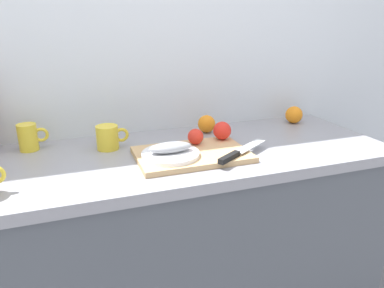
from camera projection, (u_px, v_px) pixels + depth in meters
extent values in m
cube|color=silver|center=(112.00, 51.00, 1.49)|extent=(3.20, 0.05, 2.50)
cube|color=#4C5159|center=(138.00, 265.00, 1.47)|extent=(2.00, 0.58, 0.86)
cube|color=gray|center=(132.00, 162.00, 1.32)|extent=(2.00, 0.60, 0.04)
cube|color=tan|center=(192.00, 154.00, 1.31)|extent=(0.40, 0.26, 0.02)
cylinder|color=white|center=(171.00, 154.00, 1.26)|extent=(0.20, 0.20, 0.01)
ellipsoid|color=gray|center=(170.00, 147.00, 1.26)|extent=(0.15, 0.07, 0.04)
cube|color=silver|center=(250.00, 146.00, 1.34)|extent=(0.17, 0.13, 0.00)
cube|color=black|center=(229.00, 157.00, 1.23)|extent=(0.10, 0.08, 0.02)
sphere|color=red|center=(196.00, 137.00, 1.38)|extent=(0.06, 0.06, 0.06)
sphere|color=red|center=(222.00, 131.00, 1.43)|extent=(0.07, 0.07, 0.07)
cylinder|color=yellow|center=(107.00, 137.00, 1.38)|extent=(0.08, 0.08, 0.09)
torus|color=yellow|center=(121.00, 135.00, 1.40)|extent=(0.06, 0.01, 0.06)
cylinder|color=yellow|center=(28.00, 137.00, 1.37)|extent=(0.07, 0.07, 0.10)
torus|color=yellow|center=(41.00, 135.00, 1.38)|extent=(0.06, 0.01, 0.06)
sphere|color=orange|center=(294.00, 115.00, 1.73)|extent=(0.08, 0.08, 0.08)
sphere|color=orange|center=(207.00, 124.00, 1.59)|extent=(0.08, 0.08, 0.08)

